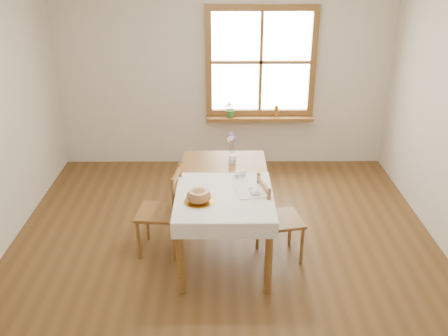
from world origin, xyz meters
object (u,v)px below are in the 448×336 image
(chair_left, at_px, (159,211))
(dining_table, at_px, (224,190))
(chair_right, at_px, (280,218))
(flower_vase, at_px, (232,159))
(bread_plate, at_px, (199,202))

(chair_left, bearing_deg, dining_table, 101.23)
(chair_right, bearing_deg, flower_vase, 24.28)
(chair_right, xyz_separation_m, flower_vase, (-0.46, 0.63, 0.36))
(dining_table, bearing_deg, flower_vase, 78.51)
(dining_table, height_order, bread_plate, bread_plate)
(chair_left, bearing_deg, bread_plate, 53.96)
(dining_table, xyz_separation_m, bread_plate, (-0.23, -0.44, 0.10))
(dining_table, xyz_separation_m, chair_right, (0.55, -0.18, -0.23))
(flower_vase, bearing_deg, dining_table, -101.49)
(chair_left, height_order, flower_vase, chair_left)
(chair_left, xyz_separation_m, chair_right, (1.20, -0.12, -0.02))
(dining_table, height_order, flower_vase, flower_vase)
(chair_right, bearing_deg, chair_left, 72.32)
(chair_left, height_order, bread_plate, chair_left)
(bread_plate, distance_m, flower_vase, 0.95)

